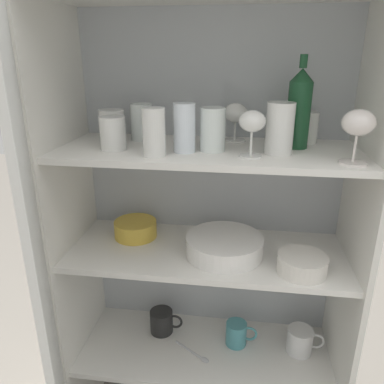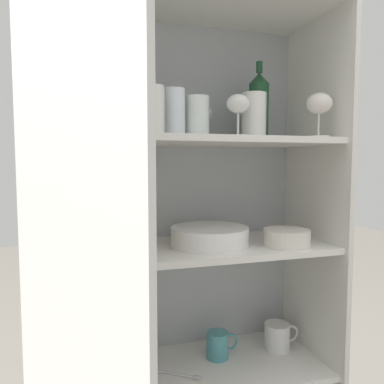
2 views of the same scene
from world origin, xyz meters
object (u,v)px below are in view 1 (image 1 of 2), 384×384
at_px(serving_bowl_small, 136,228).
at_px(coffee_mug_primary, 237,333).
at_px(wine_bottle, 299,108).
at_px(mixing_bowl_large, 302,263).
at_px(plate_stack_white, 224,246).

relative_size(serving_bowl_small, coffee_mug_primary, 1.28).
bearing_deg(wine_bottle, serving_bowl_small, 178.50).
relative_size(wine_bottle, mixing_bowl_large, 1.81).
xyz_separation_m(wine_bottle, coffee_mug_primary, (-0.15, -0.01, -0.85)).
bearing_deg(plate_stack_white, wine_bottle, 18.85).
height_order(plate_stack_white, serving_bowl_small, plate_stack_white).
bearing_deg(wine_bottle, plate_stack_white, -161.15).
bearing_deg(mixing_bowl_large, coffee_mug_primary, 142.60).
relative_size(wine_bottle, coffee_mug_primary, 2.29).
distance_m(plate_stack_white, mixing_bowl_large, 0.25).
xyz_separation_m(mixing_bowl_large, serving_bowl_small, (-0.57, 0.16, 0.00)).
height_order(wine_bottle, serving_bowl_small, wine_bottle).
distance_m(wine_bottle, coffee_mug_primary, 0.86).
bearing_deg(plate_stack_white, serving_bowl_small, 165.56).
bearing_deg(mixing_bowl_large, wine_bottle, 103.23).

